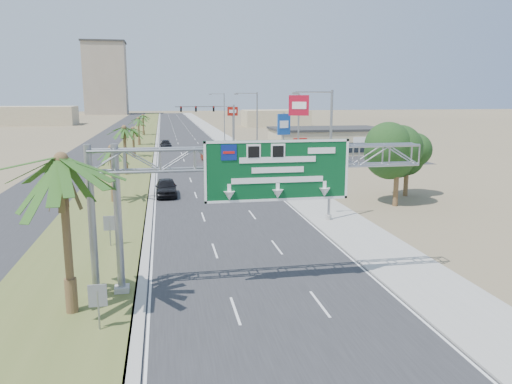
{
  "coord_description": "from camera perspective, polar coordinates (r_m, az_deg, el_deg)",
  "views": [
    {
      "loc": [
        -4.95,
        -13.98,
        9.63
      ],
      "look_at": [
        0.15,
        13.41,
        4.2
      ],
      "focal_mm": 35.0,
      "sensor_mm": 36.0,
      "label": 1
    }
  ],
  "objects": [
    {
      "name": "oak_near",
      "position": [
        44.97,
        15.9,
        4.1
      ],
      "size": [
        4.5,
        4.5,
        6.8
      ],
      "color": "brown",
      "rests_on": "ground"
    },
    {
      "name": "palm_row_e",
      "position": [
        99.19,
        -13.32,
        8.12
      ],
      "size": [
        3.99,
        3.99,
        6.15
      ],
      "color": "brown",
      "rests_on": "ground"
    },
    {
      "name": "signal_mast",
      "position": [
        86.68,
        -3.88,
        7.85
      ],
      "size": [
        10.28,
        0.71,
        8.0
      ],
      "color": "gray",
      "rests_on": "ground"
    },
    {
      "name": "road",
      "position": [
        124.45,
        -8.3,
        6.49
      ],
      "size": [
        12.0,
        300.0,
        0.02
      ],
      "primitive_type": "cube",
      "color": "#28282B",
      "rests_on": "ground"
    },
    {
      "name": "palm_row_f",
      "position": [
        124.16,
        -12.8,
        8.49
      ],
      "size": [
        3.99,
        3.99,
        5.75
      ],
      "color": "brown",
      "rests_on": "ground"
    },
    {
      "name": "car_right_lane",
      "position": [
        88.74,
        -5.24,
        5.24
      ],
      "size": [
        2.69,
        5.43,
        1.48
      ],
      "primitive_type": "imported",
      "rotation": [
        0.0,
        0.0,
        -0.04
      ],
      "color": "gray",
      "rests_on": "ground"
    },
    {
      "name": "median_signback_a",
      "position": [
        21.78,
        -17.63,
        -11.58
      ],
      "size": [
        0.75,
        0.08,
        2.08
      ],
      "color": "gray",
      "rests_on": "ground"
    },
    {
      "name": "median_signback_b",
      "position": [
        33.2,
        -16.39,
        -3.69
      ],
      "size": [
        0.75,
        0.08,
        2.08
      ],
      "color": "gray",
      "rests_on": "ground"
    },
    {
      "name": "palm_row_d",
      "position": [
        80.28,
        -13.89,
        6.99
      ],
      "size": [
        3.99,
        3.99,
        5.45
      ],
      "color": "brown",
      "rests_on": "ground"
    },
    {
      "name": "oak_far",
      "position": [
        49.95,
        16.92,
        3.87
      ],
      "size": [
        3.5,
        3.5,
        5.6
      ],
      "color": "brown",
      "rests_on": "ground"
    },
    {
      "name": "median_grass",
      "position": [
        124.45,
        -12.94,
        6.35
      ],
      "size": [
        7.0,
        300.0,
        0.12
      ],
      "primitive_type": "cube",
      "color": "#555F2A",
      "rests_on": "ground"
    },
    {
      "name": "pole_sign_blue",
      "position": [
        72.81,
        3.2,
        7.53
      ],
      "size": [
        2.0,
        0.85,
        7.16
      ],
      "color": "gray",
      "rests_on": "ground"
    },
    {
      "name": "sidewalk_right",
      "position": [
        125.07,
        -4.39,
        6.61
      ],
      "size": [
        4.0,
        300.0,
        0.1
      ],
      "primitive_type": "cube",
      "color": "#9E9B93",
      "rests_on": "ground"
    },
    {
      "name": "pole_sign_red_near",
      "position": [
        60.26,
        4.91,
        9.23
      ],
      "size": [
        2.36,
        1.09,
        9.81
      ],
      "color": "gray",
      "rests_on": "ground"
    },
    {
      "name": "store_building",
      "position": [
        84.74,
        8.07,
        5.76
      ],
      "size": [
        18.0,
        10.0,
        4.0
      ],
      "primitive_type": "cube",
      "color": "tan",
      "rests_on": "ground"
    },
    {
      "name": "streetlight_far",
      "position": [
        102.83,
        -3.75,
        8.26
      ],
      "size": [
        3.27,
        0.44,
        10.0
      ],
      "color": "gray",
      "rests_on": "ground"
    },
    {
      "name": "pole_sign_red_far",
      "position": [
        103.62,
        -2.69,
        8.92
      ],
      "size": [
        2.21,
        0.75,
        7.43
      ],
      "color": "gray",
      "rests_on": "ground"
    },
    {
      "name": "building_distant_right",
      "position": [
        158.06,
        2.25,
        8.44
      ],
      "size": [
        20.0,
        12.0,
        5.0
      ],
      "primitive_type": "cube",
      "color": "tan",
      "rests_on": "ground"
    },
    {
      "name": "opposing_road",
      "position": [
        124.93,
        -16.16,
        6.19
      ],
      "size": [
        8.0,
        300.0,
        0.02
      ],
      "primitive_type": "cube",
      "color": "#28282B",
      "rests_on": "ground"
    },
    {
      "name": "building_distant_left",
      "position": [
        178.65,
        -23.75,
        7.99
      ],
      "size": [
        24.0,
        14.0,
        6.0
      ],
      "primitive_type": "cube",
      "color": "tan",
      "rests_on": "ground"
    },
    {
      "name": "palm_row_b",
      "position": [
        46.45,
        -16.18,
        4.75
      ],
      "size": [
        3.99,
        3.99,
        5.95
      ],
      "color": "brown",
      "rests_on": "ground"
    },
    {
      "name": "car_mid_lane",
      "position": [
        73.93,
        -5.49,
        4.03
      ],
      "size": [
        2.0,
        4.29,
        1.36
      ],
      "primitive_type": "imported",
      "rotation": [
        0.0,
        0.0,
        0.14
      ],
      "color": "maroon",
      "rests_on": "ground"
    },
    {
      "name": "tower_distant",
      "position": [
        265.48,
        -16.8,
        12.28
      ],
      "size": [
        20.0,
        16.0,
        35.0
      ],
      "primitive_type": "cube",
      "color": "gray",
      "rests_on": "ground"
    },
    {
      "name": "palm_row_c",
      "position": [
        62.27,
        -14.84,
        7.02
      ],
      "size": [
        3.99,
        3.99,
        6.75
      ],
      "color": "brown",
      "rests_on": "ground"
    },
    {
      "name": "streetlight_mid",
      "position": [
        67.29,
        -0.04,
        6.83
      ],
      "size": [
        3.27,
        0.44,
        10.0
      ],
      "color": "gray",
      "rests_on": "ground"
    },
    {
      "name": "car_far",
      "position": [
        93.28,
        -10.26,
        5.36
      ],
      "size": [
        2.14,
        4.82,
        1.38
      ],
      "primitive_type": "imported",
      "rotation": [
        0.0,
        0.0,
        0.05
      ],
      "color": "black",
      "rests_on": "ground"
    },
    {
      "name": "car_left_lane",
      "position": [
        48.87,
        -10.23,
        0.5
      ],
      "size": [
        2.04,
        5.0,
        1.7
      ],
      "primitive_type": "imported",
      "rotation": [
        0.0,
        0.0,
        0.01
      ],
      "color": "black",
      "rests_on": "ground"
    },
    {
      "name": "sign_gantry",
      "position": [
        24.48,
        -1.3,
        2.63
      ],
      "size": [
        16.75,
        1.24,
        7.5
      ],
      "color": "gray",
      "rests_on": "ground"
    },
    {
      "name": "palm_near",
      "position": [
        22.55,
        -21.38,
        3.39
      ],
      "size": [
        5.7,
        5.7,
        8.35
      ],
      "color": "brown",
      "rests_on": "ground"
    },
    {
      "name": "streetlight_near",
      "position": [
        38.33,
        8.19,
        3.52
      ],
      "size": [
        3.27,
        0.44,
        10.0
      ],
      "color": "gray",
      "rests_on": "ground"
    }
  ]
}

